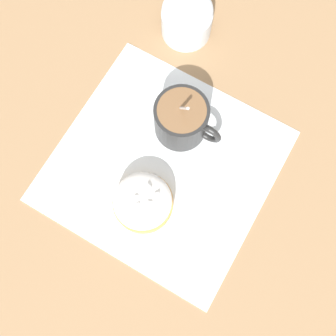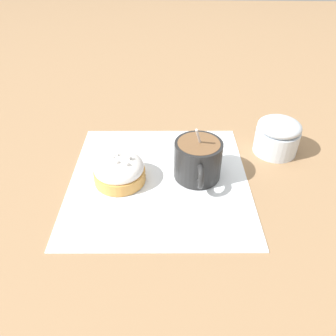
% 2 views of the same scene
% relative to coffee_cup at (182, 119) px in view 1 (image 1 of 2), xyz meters
% --- Properties ---
extents(ground_plane, '(3.00, 3.00, 0.00)m').
position_rel_coffee_cup_xyz_m(ground_plane, '(-0.07, -0.01, -0.04)').
color(ground_plane, '#93704C').
extents(paper_napkin, '(0.32, 0.32, 0.00)m').
position_rel_coffee_cup_xyz_m(paper_napkin, '(-0.07, -0.01, -0.04)').
color(paper_napkin, white).
rests_on(paper_napkin, ground_plane).
extents(coffee_cup, '(0.08, 0.11, 0.10)m').
position_rel_coffee_cup_xyz_m(coffee_cup, '(0.00, 0.00, 0.00)').
color(coffee_cup, black).
rests_on(coffee_cup, paper_napkin).
extents(frosted_pastry, '(0.09, 0.09, 0.05)m').
position_rel_coffee_cup_xyz_m(frosted_pastry, '(-0.13, -0.02, -0.02)').
color(frosted_pastry, '#D19347').
rests_on(frosted_pastry, paper_napkin).
extents(sugar_bowl, '(0.08, 0.08, 0.07)m').
position_rel_coffee_cup_xyz_m(sugar_bowl, '(0.15, 0.08, -0.00)').
color(sugar_bowl, silver).
rests_on(sugar_bowl, ground_plane).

